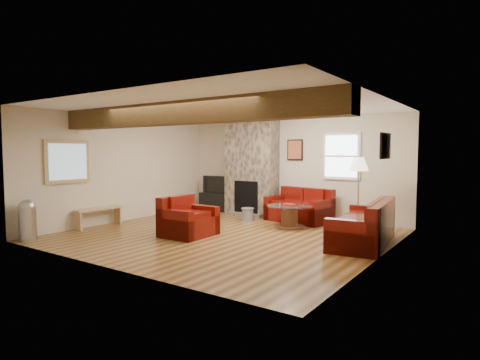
{
  "coord_description": "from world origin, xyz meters",
  "views": [
    {
      "loc": [
        4.69,
        -6.32,
        1.66
      ],
      "look_at": [
        0.08,
        0.4,
        1.08
      ],
      "focal_mm": 30.0,
      "sensor_mm": 36.0,
      "label": 1
    }
  ],
  "objects_px": {
    "sofa_three": "(363,222)",
    "television": "(217,184)",
    "tv_cabinet": "(217,202)",
    "armchair_red": "(188,216)",
    "coffee_table": "(290,216)",
    "loveseat": "(299,205)",
    "floor_lamp": "(359,168)"
  },
  "relations": [
    {
      "from": "tv_cabinet",
      "to": "sofa_three",
      "type": "bearing_deg",
      "value": -20.52
    },
    {
      "from": "tv_cabinet",
      "to": "television",
      "type": "relative_size",
      "value": 1.18
    },
    {
      "from": "coffee_table",
      "to": "television",
      "type": "bearing_deg",
      "value": 158.84
    },
    {
      "from": "sofa_three",
      "to": "armchair_red",
      "type": "xyz_separation_m",
      "value": [
        -3.04,
        -1.25,
        -0.01
      ]
    },
    {
      "from": "sofa_three",
      "to": "armchair_red",
      "type": "bearing_deg",
      "value": -74.45
    },
    {
      "from": "sofa_three",
      "to": "tv_cabinet",
      "type": "xyz_separation_m",
      "value": [
        -4.65,
        1.74,
        -0.15
      ]
    },
    {
      "from": "sofa_three",
      "to": "tv_cabinet",
      "type": "distance_m",
      "value": 4.96
    },
    {
      "from": "armchair_red",
      "to": "coffee_table",
      "type": "height_order",
      "value": "armchair_red"
    },
    {
      "from": "sofa_three",
      "to": "coffee_table",
      "type": "bearing_deg",
      "value": -116.29
    },
    {
      "from": "loveseat",
      "to": "tv_cabinet",
      "type": "bearing_deg",
      "value": -176.46
    },
    {
      "from": "tv_cabinet",
      "to": "television",
      "type": "distance_m",
      "value": 0.49
    },
    {
      "from": "television",
      "to": "floor_lamp",
      "type": "xyz_separation_m",
      "value": [
        4.21,
        -0.67,
        0.58
      ]
    },
    {
      "from": "loveseat",
      "to": "coffee_table",
      "type": "relative_size",
      "value": 1.48
    },
    {
      "from": "loveseat",
      "to": "television",
      "type": "xyz_separation_m",
      "value": [
        -2.67,
        0.3,
        0.35
      ]
    },
    {
      "from": "sofa_three",
      "to": "television",
      "type": "distance_m",
      "value": 4.97
    },
    {
      "from": "armchair_red",
      "to": "coffee_table",
      "type": "xyz_separation_m",
      "value": [
        1.25,
        1.89,
        -0.14
      ]
    },
    {
      "from": "television",
      "to": "floor_lamp",
      "type": "distance_m",
      "value": 4.3
    },
    {
      "from": "tv_cabinet",
      "to": "floor_lamp",
      "type": "height_order",
      "value": "floor_lamp"
    },
    {
      "from": "loveseat",
      "to": "television",
      "type": "height_order",
      "value": "television"
    },
    {
      "from": "sofa_three",
      "to": "television",
      "type": "bearing_deg",
      "value": -117.32
    },
    {
      "from": "armchair_red",
      "to": "loveseat",
      "type": "bearing_deg",
      "value": -22.35
    },
    {
      "from": "sofa_three",
      "to": "coffee_table",
      "type": "height_order",
      "value": "sofa_three"
    },
    {
      "from": "television",
      "to": "floor_lamp",
      "type": "relative_size",
      "value": 0.55
    },
    {
      "from": "tv_cabinet",
      "to": "floor_lamp",
      "type": "relative_size",
      "value": 0.65
    },
    {
      "from": "sofa_three",
      "to": "armchair_red",
      "type": "relative_size",
      "value": 2.14
    },
    {
      "from": "tv_cabinet",
      "to": "television",
      "type": "bearing_deg",
      "value": 0.0
    },
    {
      "from": "sofa_three",
      "to": "tv_cabinet",
      "type": "relative_size",
      "value": 2.06
    },
    {
      "from": "floor_lamp",
      "to": "loveseat",
      "type": "bearing_deg",
      "value": 166.31
    },
    {
      "from": "loveseat",
      "to": "coffee_table",
      "type": "bearing_deg",
      "value": -67.6
    },
    {
      "from": "armchair_red",
      "to": "tv_cabinet",
      "type": "xyz_separation_m",
      "value": [
        -1.6,
        2.99,
        -0.14
      ]
    },
    {
      "from": "television",
      "to": "sofa_three",
      "type": "bearing_deg",
      "value": -20.52
    },
    {
      "from": "armchair_red",
      "to": "floor_lamp",
      "type": "xyz_separation_m",
      "value": [
        2.61,
        2.32,
        0.93
      ]
    }
  ]
}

